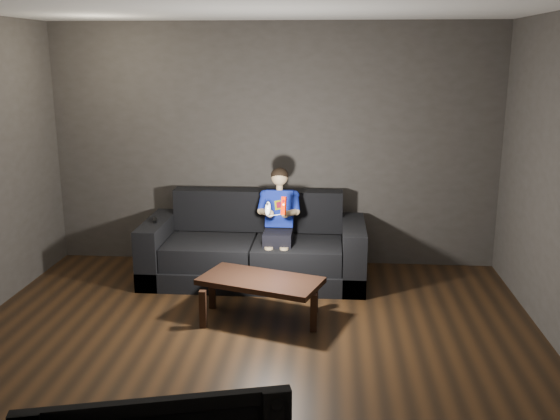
{
  "coord_description": "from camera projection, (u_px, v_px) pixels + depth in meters",
  "views": [
    {
      "loc": [
        0.63,
        -4.41,
        2.35
      ],
      "look_at": [
        0.15,
        1.55,
        0.85
      ],
      "focal_mm": 40.0,
      "sensor_mm": 36.0,
      "label": 1
    }
  ],
  "objects": [
    {
      "name": "nunchuk_white",
      "position": [
        268.0,
        209.0,
        6.03
      ],
      "size": [
        0.08,
        0.1,
        0.15
      ],
      "color": "white",
      "rests_on": "child"
    },
    {
      "name": "sofa",
      "position": [
        255.0,
        252.0,
        6.66
      ],
      "size": [
        2.32,
        1.0,
        0.9
      ],
      "color": "black",
      "rests_on": "floor"
    },
    {
      "name": "wii_remote_red",
      "position": [
        284.0,
        206.0,
        6.01
      ],
      "size": [
        0.06,
        0.07,
        0.18
      ],
      "color": "red",
      "rests_on": "child"
    },
    {
      "name": "ceiling",
      "position": [
        240.0,
        1.0,
        4.22
      ],
      "size": [
        5.0,
        5.0,
        0.02
      ],
      "primitive_type": "cube",
      "color": "silver",
      "rests_on": "back_wall"
    },
    {
      "name": "child",
      "position": [
        279.0,
        215.0,
        6.46
      ],
      "size": [
        0.43,
        0.53,
        1.07
      ],
      "color": "black",
      "rests_on": "sofa"
    },
    {
      "name": "wii_remote_black",
      "position": [
        155.0,
        220.0,
        6.57
      ],
      "size": [
        0.07,
        0.16,
        0.03
      ],
      "color": "black",
      "rests_on": "sofa"
    },
    {
      "name": "back_wall",
      "position": [
        274.0,
        146.0,
        6.97
      ],
      "size": [
        5.0,
        0.04,
        2.7
      ],
      "primitive_type": "cube",
      "color": "#3A3631",
      "rests_on": "ground"
    },
    {
      "name": "floor",
      "position": [
        245.0,
        363.0,
        4.88
      ],
      "size": [
        5.0,
        5.0,
        0.0
      ],
      "primitive_type": "plane",
      "color": "black",
      "rests_on": "ground"
    },
    {
      "name": "front_wall",
      "position": [
        141.0,
        354.0,
        2.14
      ],
      "size": [
        5.0,
        0.04,
        2.7
      ],
      "primitive_type": "cube",
      "color": "#3A3631",
      "rests_on": "ground"
    },
    {
      "name": "coffee_table",
      "position": [
        261.0,
        284.0,
        5.61
      ],
      "size": [
        1.19,
        0.85,
        0.39
      ],
      "color": "black",
      "rests_on": "floor"
    }
  ]
}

